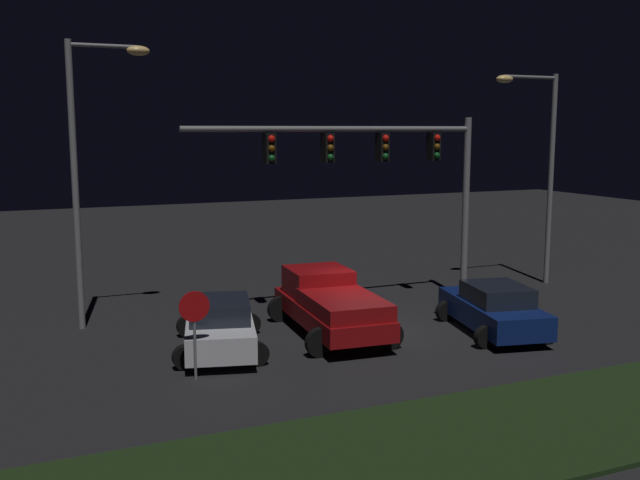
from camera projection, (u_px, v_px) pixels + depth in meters
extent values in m
plane|color=black|center=(369.00, 333.00, 21.92)|extent=(80.00, 80.00, 0.00)
cube|color=black|center=(539.00, 425.00, 14.97)|extent=(25.29, 4.29, 0.10)
cube|color=maroon|center=(331.00, 312.00, 21.66)|extent=(2.40, 5.53, 0.55)
cube|color=maroon|center=(318.00, 282.00, 22.67)|extent=(1.98, 2.03, 0.85)
cube|color=black|center=(318.00, 278.00, 22.65)|extent=(1.87, 1.65, 0.51)
cube|color=maroon|center=(344.00, 304.00, 20.58)|extent=(2.14, 3.16, 0.45)
cylinder|color=black|center=(280.00, 309.00, 23.19)|extent=(0.80, 0.22, 0.80)
cylinder|color=black|center=(340.00, 304.00, 23.85)|extent=(0.80, 0.22, 0.80)
cylinder|color=black|center=(320.00, 342.00, 19.56)|extent=(0.80, 0.22, 0.80)
cylinder|color=black|center=(389.00, 335.00, 20.22)|extent=(0.80, 0.22, 0.80)
cube|color=navy|center=(493.00, 312.00, 21.94)|extent=(2.65, 4.67, 0.70)
cube|color=black|center=(497.00, 294.00, 21.60)|extent=(1.97, 2.28, 0.55)
cylinder|color=black|center=(446.00, 311.00, 23.25)|extent=(0.64, 0.22, 0.64)
cylinder|color=black|center=(499.00, 308.00, 23.62)|extent=(0.64, 0.22, 0.64)
cylinder|color=black|center=(485.00, 337.00, 20.35)|extent=(0.64, 0.22, 0.64)
cylinder|color=black|center=(545.00, 333.00, 20.72)|extent=(0.64, 0.22, 0.64)
cube|color=silver|center=(220.00, 329.00, 20.10)|extent=(2.84, 4.71, 0.70)
cube|color=black|center=(219.00, 309.00, 19.77)|extent=(2.05, 2.34, 0.55)
cylinder|color=black|center=(188.00, 326.00, 21.47)|extent=(0.64, 0.22, 0.64)
cylinder|color=black|center=(250.00, 324.00, 21.75)|extent=(0.64, 0.22, 0.64)
cylinder|color=black|center=(185.00, 357.00, 18.55)|extent=(0.64, 0.22, 0.64)
cylinder|color=black|center=(257.00, 354.00, 18.83)|extent=(0.64, 0.22, 0.64)
cylinder|color=slate|center=(466.00, 210.00, 25.89)|extent=(0.24, 0.24, 6.50)
cylinder|color=slate|center=(336.00, 129.00, 23.46)|extent=(10.20, 0.18, 0.18)
cube|color=black|center=(433.00, 146.00, 25.00)|extent=(0.32, 0.44, 0.95)
sphere|color=red|center=(437.00, 138.00, 24.74)|extent=(0.22, 0.22, 0.22)
sphere|color=#59380A|center=(437.00, 147.00, 24.79)|extent=(0.22, 0.22, 0.22)
sphere|color=#0C4719|center=(437.00, 155.00, 24.84)|extent=(0.22, 0.22, 0.22)
cube|color=black|center=(382.00, 147.00, 24.21)|extent=(0.32, 0.44, 0.95)
sphere|color=red|center=(386.00, 138.00, 23.96)|extent=(0.22, 0.22, 0.22)
sphere|color=#59380A|center=(386.00, 147.00, 24.01)|extent=(0.22, 0.22, 0.22)
sphere|color=#0C4719|center=(385.00, 156.00, 24.05)|extent=(0.22, 0.22, 0.22)
cube|color=black|center=(328.00, 148.00, 23.43)|extent=(0.32, 0.44, 0.95)
sphere|color=red|center=(331.00, 138.00, 23.18)|extent=(0.22, 0.22, 0.22)
sphere|color=#59380A|center=(331.00, 148.00, 23.22)|extent=(0.22, 0.22, 0.22)
sphere|color=#0C4719|center=(330.00, 157.00, 23.27)|extent=(0.22, 0.22, 0.22)
cube|color=black|center=(269.00, 148.00, 22.64)|extent=(0.32, 0.44, 0.95)
sphere|color=red|center=(272.00, 139.00, 22.39)|extent=(0.22, 0.22, 0.22)
sphere|color=#59380A|center=(272.00, 149.00, 22.44)|extent=(0.22, 0.22, 0.22)
sphere|color=#0C4719|center=(272.00, 158.00, 22.48)|extent=(0.22, 0.22, 0.22)
cylinder|color=slate|center=(75.00, 188.00, 21.76)|extent=(0.20, 0.20, 8.69)
cylinder|color=slate|center=(104.00, 46.00, 21.52)|extent=(2.01, 0.12, 0.12)
ellipsoid|color=#F9CC72|center=(138.00, 51.00, 21.93)|extent=(0.70, 0.44, 0.30)
cylinder|color=slate|center=(551.00, 181.00, 28.43)|extent=(0.20, 0.20, 8.18)
cylinder|color=slate|center=(531.00, 77.00, 27.36)|extent=(2.39, 0.12, 0.12)
ellipsoid|color=#F9CC72|center=(505.00, 79.00, 26.91)|extent=(0.70, 0.44, 0.30)
cylinder|color=slate|center=(195.00, 336.00, 17.68)|extent=(0.07, 0.07, 2.20)
cylinder|color=#B20C0F|center=(194.00, 307.00, 17.54)|extent=(0.76, 0.03, 0.76)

